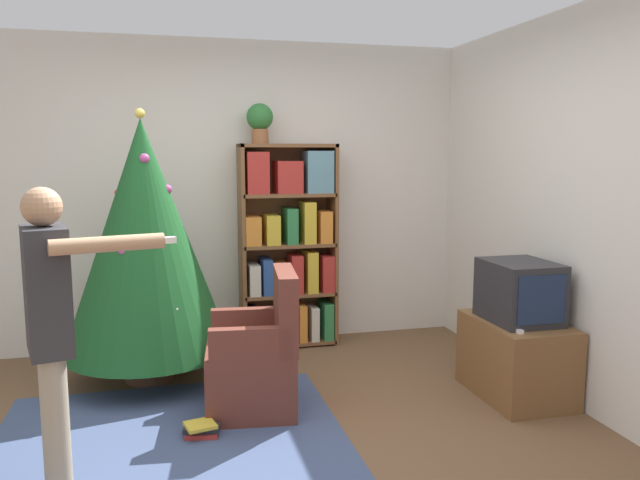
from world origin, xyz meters
name	(u,v)px	position (x,y,z in m)	size (l,w,h in m)	color
ground_plane	(287,447)	(0.00, 0.00, 0.00)	(14.00, 14.00, 0.00)	brown
wall_back	(239,195)	(0.00, 2.11, 1.30)	(8.00, 0.10, 2.60)	silver
wall_right	(602,212)	(2.00, 0.00, 1.30)	(0.10, 8.00, 2.60)	silver
area_rug	(171,451)	(-0.65, 0.10, 0.00)	(2.02, 2.03, 0.01)	#3D4C70
bookshelf	(289,245)	(0.39, 1.88, 0.87)	(0.82, 0.31, 1.73)	brown
tv_stand	(516,358)	(1.67, 0.35, 0.27)	(0.52, 0.77, 0.53)	brown
television	(520,291)	(1.67, 0.35, 0.74)	(0.42, 0.52, 0.41)	#28282D
game_remote	(516,330)	(1.52, 0.12, 0.54)	(0.04, 0.12, 0.02)	white
christmas_tree	(145,238)	(-0.78, 1.31, 1.06)	(1.20, 1.20, 1.97)	#4C3323
armchair	(257,362)	(-0.09, 0.55, 0.32)	(0.63, 0.62, 0.92)	brown
standing_person	(51,325)	(-1.15, -0.35, 0.89)	(0.70, 0.46, 1.52)	#9E937F
potted_plant	(260,120)	(0.16, 1.88, 1.92)	(0.22, 0.22, 0.33)	#935B38
book_pile_near_tree	(231,389)	(-0.23, 0.87, 0.03)	(0.22, 0.14, 0.07)	gold
book_pile_by_chair	(201,430)	(-0.47, 0.25, 0.04)	(0.23, 0.19, 0.08)	#B22D28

